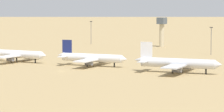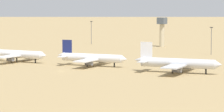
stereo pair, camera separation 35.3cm
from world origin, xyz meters
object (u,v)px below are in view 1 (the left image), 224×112
parked_jet_white_2 (16,54)px  parked_jet_white_4 (177,63)px  light_pole_mid (91,31)px  light_pole_east (211,39)px  control_tower (162,29)px  parked_jet_navy_3 (91,58)px

parked_jet_white_2 → parked_jet_white_4: 92.20m
light_pole_mid → light_pole_east: 107.42m
control_tower → light_pole_east: bearing=-33.9°
parked_jet_white_4 → control_tower: control_tower is taller
parked_jet_navy_3 → parked_jet_white_4: bearing=-11.0°
control_tower → parked_jet_white_2: bearing=-97.6°
control_tower → light_pole_mid: 52.76m
light_pole_east → light_pole_mid: bearing=165.1°
light_pole_mid → light_pole_east: light_pole_mid is taller
control_tower → light_pole_east: (51.57, -34.65, -2.51)m
parked_jet_white_2 → control_tower: 127.53m
parked_jet_white_4 → parked_jet_navy_3: bearing=167.0°
parked_jet_white_4 → control_tower: 144.32m
parked_jet_white_2 → light_pole_mid: (-35.50, 119.17, 5.18)m
parked_jet_navy_3 → control_tower: (-27.44, 120.88, 7.69)m
parked_jet_white_2 → parked_jet_navy_3: parked_jet_white_2 is taller
parked_jet_white_4 → control_tower: bearing=110.9°
parked_jet_white_4 → light_pole_mid: size_ratio=2.51×
control_tower → light_pole_east: 62.18m
parked_jet_white_2 → light_pole_east: bearing=48.9°
parked_jet_navy_3 → light_pole_mid: 139.06m
parked_jet_white_4 → light_pole_east: size_ratio=2.52×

